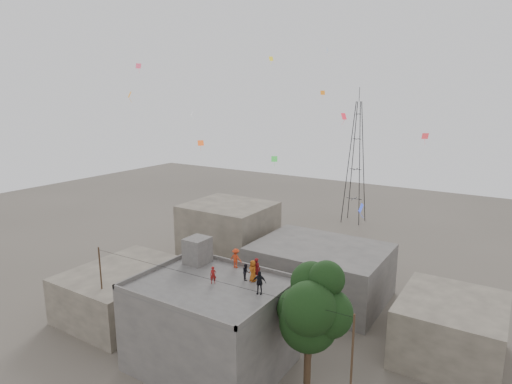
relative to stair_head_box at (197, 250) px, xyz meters
The scene contains 18 objects.
ground 8.21m from the stair_head_box, 39.09° to the right, with size 140.00×140.00×0.00m, color #4F4941.
main_building 5.78m from the stair_head_box, 39.09° to the right, with size 10.00×8.00×6.10m.
parapet 4.21m from the stair_head_box, 39.09° to the right, with size 10.00×8.00×0.30m.
stair_head_box is the anchor object (origin of this frame).
neighbor_west 9.34m from the stair_head_box, behind, with size 8.00×10.00×4.00m, color #584F45.
neighbor_north 13.35m from the stair_head_box, 65.48° to the left, with size 12.00×9.00×5.00m, color #514F4B.
neighbor_northwest 15.45m from the stair_head_box, 116.91° to the left, with size 9.00×8.00×7.00m, color #584F45.
neighbor_east 19.35m from the stair_head_box, 23.28° to the left, with size 7.00×8.00×4.40m, color #584F45.
tree 10.80m from the stair_head_box, 10.74° to the right, with size 4.90×4.60×9.10m.
utility_line 6.26m from the stair_head_box, 46.14° to the right, with size 20.12×0.62×7.40m.
transmission_tower 37.46m from the stair_head_box, 91.23° to the left, with size 2.97×2.97×20.01m.
person_red_adult 5.48m from the stair_head_box, ahead, with size 0.59×0.38×1.61m, color maroon.
person_orange_child 5.42m from the stair_head_box, ahead, with size 0.74×0.48×1.51m, color #984711.
person_dark_child 4.87m from the stair_head_box, ahead, with size 0.56×0.44×1.15m, color black.
person_dark_adult 7.06m from the stair_head_box, 16.06° to the right, with size 0.91×0.38×1.55m, color black.
person_orange_adult 3.13m from the stair_head_box, 14.86° to the left, with size 0.96×0.55×1.48m, color red.
person_red_child 4.03m from the stair_head_box, 34.86° to the right, with size 0.44×0.29×1.20m, color maroon.
kites 11.75m from the stair_head_box, 56.38° to the left, with size 22.75×19.40×11.39m.
Camera 1 is at (17.10, -21.10, 18.50)m, focal length 30.00 mm.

